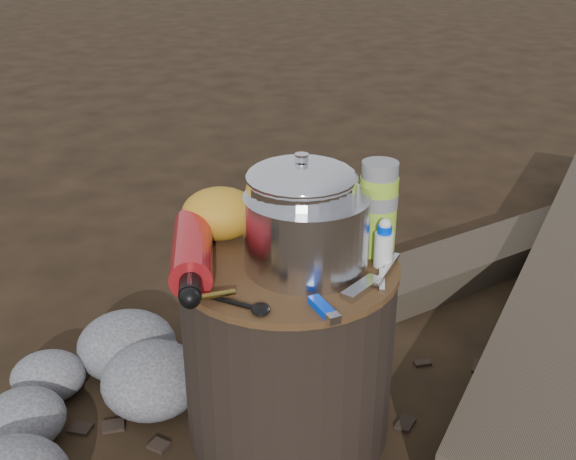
{
  "coord_description": "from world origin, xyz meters",
  "views": [
    {
      "loc": [
        -0.11,
        -1.21,
        1.05
      ],
      "look_at": [
        0.0,
        0.0,
        0.48
      ],
      "focal_mm": 42.86,
      "sensor_mm": 36.0,
      "label": 1
    }
  ],
  "objects": [
    {
      "name": "lighter",
      "position": [
        0.04,
        -0.18,
        0.41
      ],
      "size": [
        0.05,
        0.09,
        0.02
      ],
      "primitive_type": "cube",
      "rotation": [
        0.0,
        0.0,
        0.35
      ],
      "color": "#0039F6",
      "rests_on": "stump"
    },
    {
      "name": "pot_grabber",
      "position": [
        0.18,
        -0.06,
        0.41
      ],
      "size": [
        0.08,
        0.14,
        0.01
      ],
      "primitive_type": null,
      "rotation": [
        0.0,
        0.0,
        -0.37
      ],
      "color": "silver",
      "rests_on": "stump"
    },
    {
      "name": "rock_ring",
      "position": [
        -0.41,
        -0.11,
        0.08
      ],
      "size": [
        0.39,
        0.84,
        0.17
      ],
      "primitive_type": null,
      "color": "slate",
      "rests_on": "ground"
    },
    {
      "name": "spork",
      "position": [
        -0.12,
        -0.15,
        0.41
      ],
      "size": [
        0.13,
        0.1,
        0.01
      ],
      "primitive_type": null,
      "rotation": [
        0.0,
        0.0,
        1.03
      ],
      "color": "black",
      "rests_on": "stump"
    },
    {
      "name": "travel_mug",
      "position": [
        0.08,
        0.17,
        0.47
      ],
      "size": [
        0.09,
        0.09,
        0.14
      ],
      "primitive_type": "cylinder",
      "color": "black",
      "rests_on": "stump"
    },
    {
      "name": "squeeze_bottle",
      "position": [
        0.19,
        -0.03,
        0.45
      ],
      "size": [
        0.04,
        0.04,
        0.09
      ],
      "primitive_type": "cylinder",
      "color": "silver",
      "rests_on": "stump"
    },
    {
      "name": "food_pouch",
      "position": [
        0.02,
        0.19,
        0.47
      ],
      "size": [
        0.1,
        0.04,
        0.13
      ],
      "primitive_type": "cube",
      "rotation": [
        0.0,
        0.0,
        0.22
      ],
      "color": "navy",
      "rests_on": "stump"
    },
    {
      "name": "thermos",
      "position": [
        0.18,
        0.04,
        0.5
      ],
      "size": [
        0.08,
        0.08,
        0.19
      ],
      "primitive_type": "cylinder",
      "color": "#9FD331",
      "rests_on": "stump"
    },
    {
      "name": "stuff_sack",
      "position": [
        -0.13,
        0.13,
        0.46
      ],
      "size": [
        0.16,
        0.13,
        0.11
      ],
      "primitive_type": "ellipsoid",
      "color": "#BE851E",
      "rests_on": "stump"
    },
    {
      "name": "multitool",
      "position": [
        0.13,
        -0.12,
        0.41
      ],
      "size": [
        0.09,
        0.09,
        0.01
      ],
      "primitive_type": "cube",
      "rotation": [
        0.0,
        0.0,
        -0.78
      ],
      "color": "silver",
      "rests_on": "stump"
    },
    {
      "name": "stump",
      "position": [
        0.0,
        0.0,
        0.2
      ],
      "size": [
        0.44,
        0.44,
        0.41
      ],
      "primitive_type": "cylinder",
      "color": "black",
      "rests_on": "ground"
    },
    {
      "name": "log_small",
      "position": [
        0.76,
        0.72,
        0.04
      ],
      "size": [
        1.03,
        0.66,
        0.09
      ],
      "primitive_type": "cube",
      "rotation": [
        0.0,
        0.0,
        -1.09
      ],
      "color": "#3C3327",
      "rests_on": "ground"
    },
    {
      "name": "fuel_bottle",
      "position": [
        -0.19,
        -0.01,
        0.45
      ],
      "size": [
        0.08,
        0.33,
        0.08
      ],
      "primitive_type": null,
      "rotation": [
        0.0,
        0.0,
        0.02
      ],
      "color": "red",
      "rests_on": "stump"
    },
    {
      "name": "foil_windscreen",
      "position": [
        0.03,
        -0.01,
        0.48
      ],
      "size": [
        0.24,
        0.24,
        0.15
      ],
      "primitive_type": "cylinder",
      "color": "silver",
      "rests_on": "stump"
    },
    {
      "name": "ground",
      "position": [
        0.0,
        0.0,
        0.0
      ],
      "size": [
        60.0,
        60.0,
        0.0
      ],
      "primitive_type": "plane",
      "color": "black",
      "rests_on": "ground"
    },
    {
      "name": "camping_pot",
      "position": [
        0.03,
        0.01,
        0.51
      ],
      "size": [
        0.21,
        0.21,
        0.21
      ],
      "primitive_type": "cylinder",
      "color": "silver",
      "rests_on": "stump"
    }
  ]
}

